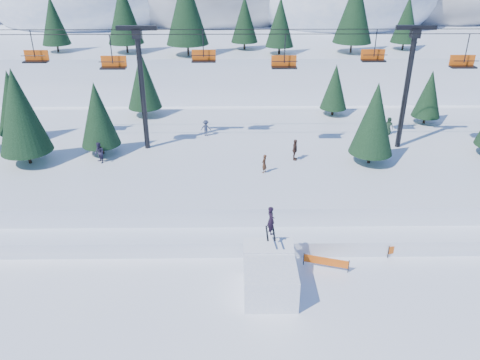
{
  "coord_description": "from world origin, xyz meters",
  "views": [
    {
      "loc": [
        -1.37,
        -20.12,
        18.1
      ],
      "look_at": [
        -1.04,
        6.0,
        5.2
      ],
      "focal_mm": 35.0,
      "sensor_mm": 36.0,
      "label": 1
    }
  ],
  "objects_px": {
    "jump_kicker": "(270,275)",
    "chairlift": "(267,69)",
    "banner_far": "(407,247)",
    "banner_near": "(326,261)"
  },
  "relations": [
    {
      "from": "banner_near",
      "to": "jump_kicker",
      "type": "bearing_deg",
      "value": -150.36
    },
    {
      "from": "chairlift",
      "to": "banner_near",
      "type": "distance_m",
      "value": 16.99
    },
    {
      "from": "chairlift",
      "to": "banner_near",
      "type": "xyz_separation_m",
      "value": [
        3.03,
        -14.23,
        -8.78
      ]
    },
    {
      "from": "jump_kicker",
      "to": "chairlift",
      "type": "distance_m",
      "value": 18.29
    },
    {
      "from": "jump_kicker",
      "to": "banner_near",
      "type": "distance_m",
      "value": 4.3
    },
    {
      "from": "jump_kicker",
      "to": "banner_near",
      "type": "bearing_deg",
      "value": 29.64
    },
    {
      "from": "chairlift",
      "to": "jump_kicker",
      "type": "bearing_deg",
      "value": -92.36
    },
    {
      "from": "banner_far",
      "to": "jump_kicker",
      "type": "bearing_deg",
      "value": -158.9
    },
    {
      "from": "banner_near",
      "to": "banner_far",
      "type": "height_order",
      "value": "same"
    },
    {
      "from": "banner_far",
      "to": "banner_near",
      "type": "bearing_deg",
      "value": -165.16
    }
  ]
}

